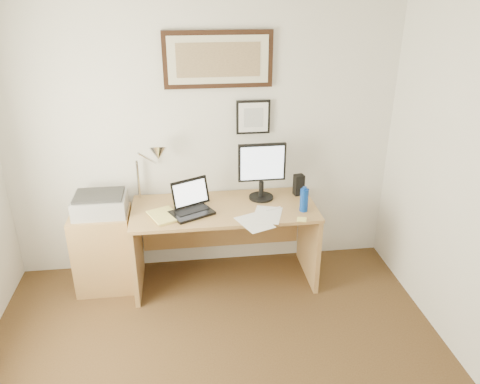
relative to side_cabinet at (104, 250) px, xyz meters
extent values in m
cube|color=silver|center=(0.92, 0.32, 0.89)|extent=(3.50, 0.02, 2.50)
cube|color=#9E7342|center=(0.00, 0.00, 0.00)|extent=(0.50, 0.40, 0.73)
cylinder|color=#0B3695|center=(1.74, -0.20, 0.49)|extent=(0.07, 0.07, 0.20)
cylinder|color=#0B3695|center=(1.74, -0.20, 0.60)|extent=(0.04, 0.04, 0.02)
cube|color=black|center=(1.77, 0.13, 0.48)|extent=(0.10, 0.09, 0.19)
cube|color=white|center=(1.29, -0.36, 0.39)|extent=(0.32, 0.37, 0.00)
cube|color=white|center=(1.42, -0.24, 0.39)|extent=(0.31, 0.37, 0.00)
cube|color=#FFEF78|center=(1.68, -0.37, 0.39)|extent=(0.10, 0.10, 0.01)
cylinder|color=white|center=(1.49, -0.15, 0.39)|extent=(0.14, 0.06, 0.02)
imported|color=#EADB6E|center=(0.46, -0.21, 0.40)|extent=(0.31, 0.35, 0.02)
cube|color=#9E7342|center=(1.07, -0.05, 0.37)|extent=(1.60, 0.70, 0.03)
cube|color=#9E7342|center=(0.29, -0.05, -0.01)|extent=(0.04, 0.65, 0.72)
cube|color=#9E7342|center=(1.85, -0.05, -0.01)|extent=(0.04, 0.65, 0.72)
cube|color=#9E7342|center=(1.07, 0.28, 0.09)|extent=(1.50, 0.03, 0.55)
cube|color=black|center=(0.78, -0.15, 0.40)|extent=(0.41, 0.37, 0.02)
cube|color=black|center=(0.78, -0.12, 0.41)|extent=(0.31, 0.24, 0.00)
cube|color=black|center=(0.78, -0.01, 0.52)|extent=(0.34, 0.22, 0.23)
cube|color=white|center=(0.78, -0.02, 0.53)|extent=(0.29, 0.18, 0.18)
cylinder|color=black|center=(1.42, 0.09, 0.40)|extent=(0.22, 0.22, 0.02)
cylinder|color=black|center=(1.42, 0.09, 0.48)|extent=(0.04, 0.04, 0.14)
cube|color=black|center=(1.42, 0.08, 0.74)|extent=(0.42, 0.04, 0.34)
cube|color=silver|center=(1.42, 0.06, 0.74)|extent=(0.38, 0.01, 0.30)
cube|color=#9F9FA1|center=(0.02, 0.01, 0.44)|extent=(0.44, 0.34, 0.16)
cube|color=#2D2D2D|center=(0.02, 0.01, 0.54)|extent=(0.40, 0.30, 0.02)
cylinder|color=silver|center=(0.33, 0.24, 0.56)|extent=(0.02, 0.02, 0.36)
cylinder|color=silver|center=(0.43, 0.18, 0.78)|extent=(0.15, 0.23, 0.19)
cone|color=silver|center=(0.53, 0.12, 0.84)|extent=(0.16, 0.18, 0.15)
cube|color=black|center=(1.07, 0.30, 1.58)|extent=(0.92, 0.03, 0.47)
cube|color=beige|center=(1.07, 0.28, 1.58)|extent=(0.84, 0.01, 0.39)
cube|color=#7C6447|center=(1.07, 0.27, 1.58)|extent=(0.70, 0.00, 0.28)
cube|color=black|center=(1.37, 0.30, 1.08)|extent=(0.30, 0.02, 0.30)
cube|color=white|center=(1.37, 0.28, 1.08)|extent=(0.26, 0.00, 0.26)
cube|color=#ABAFB4|center=(1.37, 0.28, 1.08)|extent=(0.17, 0.00, 0.17)
camera|label=1|loc=(0.74, -3.69, 2.18)|focal=35.00mm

